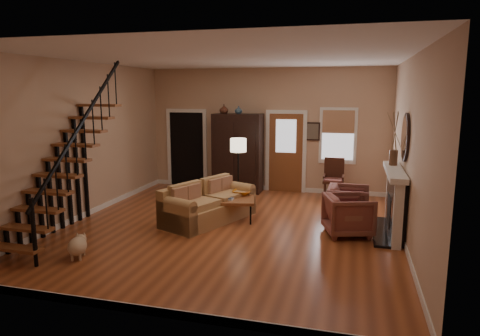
% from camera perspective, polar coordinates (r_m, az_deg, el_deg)
% --- Properties ---
extents(room, '(7.00, 7.33, 3.30)m').
position_cam_1_polar(room, '(10.04, -0.82, 3.45)').
color(room, '#9C4C27').
rests_on(room, ground).
extents(staircase, '(0.94, 2.80, 3.20)m').
position_cam_1_polar(staircase, '(8.35, -22.72, 1.96)').
color(staircase, brown).
rests_on(staircase, ground).
extents(fireplace, '(0.33, 1.95, 2.30)m').
position_cam_1_polar(fireplace, '(8.59, 20.14, -3.51)').
color(fireplace, black).
rests_on(fireplace, ground).
extents(armoire, '(1.30, 0.60, 2.10)m').
position_cam_1_polar(armoire, '(11.50, -0.30, 2.01)').
color(armoire, black).
rests_on(armoire, ground).
extents(vase_a, '(0.24, 0.24, 0.25)m').
position_cam_1_polar(vase_a, '(11.39, -2.15, 7.86)').
color(vase_a, '#4C2619').
rests_on(vase_a, armoire).
extents(vase_b, '(0.20, 0.20, 0.21)m').
position_cam_1_polar(vase_b, '(11.28, -0.19, 7.75)').
color(vase_b, '#334C60').
rests_on(vase_b, armoire).
extents(sofa, '(1.64, 2.28, 0.78)m').
position_cam_1_polar(sofa, '(8.95, -4.16, -4.67)').
color(sofa, tan).
rests_on(sofa, ground).
extents(coffee_table, '(0.95, 1.33, 0.46)m').
position_cam_1_polar(coffee_table, '(9.25, -0.28, -5.17)').
color(coffee_table, brown).
rests_on(coffee_table, ground).
extents(bowl, '(0.41, 0.41, 0.10)m').
position_cam_1_polar(bowl, '(9.31, 0.26, -3.29)').
color(bowl, orange).
rests_on(bowl, coffee_table).
extents(books, '(0.22, 0.30, 0.06)m').
position_cam_1_polar(books, '(8.94, -1.53, -4.01)').
color(books, beige).
rests_on(books, coffee_table).
extents(armchair_left, '(1.05, 1.04, 0.77)m').
position_cam_1_polar(armchair_left, '(8.34, 14.25, -6.10)').
color(armchair_left, maroon).
rests_on(armchair_left, ground).
extents(armchair_right, '(0.86, 0.83, 0.76)m').
position_cam_1_polar(armchair_right, '(9.16, 14.25, -4.68)').
color(armchair_right, maroon).
rests_on(armchair_right, ground).
extents(floor_lamp, '(0.45, 0.45, 1.62)m').
position_cam_1_polar(floor_lamp, '(9.90, -0.23, -0.70)').
color(floor_lamp, black).
rests_on(floor_lamp, ground).
extents(side_chair, '(0.54, 0.54, 1.02)m').
position_cam_1_polar(side_chair, '(11.00, 12.35, -1.45)').
color(side_chair, '#3E1F13').
rests_on(side_chair, ground).
extents(dog, '(0.45, 0.56, 0.36)m').
position_cam_1_polar(dog, '(7.53, -20.86, -9.90)').
color(dog, beige).
rests_on(dog, ground).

